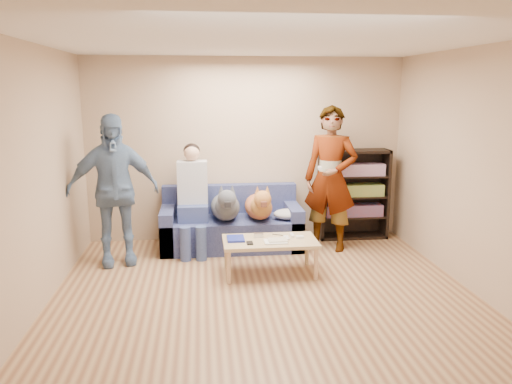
{
  "coord_description": "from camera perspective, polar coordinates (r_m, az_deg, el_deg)",
  "views": [
    {
      "loc": [
        -0.64,
        -4.58,
        2.16
      ],
      "look_at": [
        0.0,
        1.2,
        0.95
      ],
      "focal_mm": 35.0,
      "sensor_mm": 36.0,
      "label": 1
    }
  ],
  "objects": [
    {
      "name": "ground",
      "position": [
        5.11,
        1.52,
        -13.28
      ],
      "size": [
        5.0,
        5.0,
        0.0
      ],
      "primitive_type": "plane",
      "color": "brown",
      "rests_on": "ground"
    },
    {
      "name": "ceiling",
      "position": [
        4.65,
        1.7,
        17.17
      ],
      "size": [
        5.0,
        5.0,
        0.0
      ],
      "primitive_type": "plane",
      "rotation": [
        3.14,
        0.0,
        0.0
      ],
      "color": "white",
      "rests_on": "ground"
    },
    {
      "name": "wall_back",
      "position": [
        7.16,
        -1.15,
        4.85
      ],
      "size": [
        4.5,
        0.0,
        4.5
      ],
      "primitive_type": "plane",
      "rotation": [
        1.57,
        0.0,
        0.0
      ],
      "color": "tan",
      "rests_on": "ground"
    },
    {
      "name": "wall_front",
      "position": [
        2.34,
        10.14,
        -10.0
      ],
      "size": [
        4.5,
        0.0,
        4.5
      ],
      "primitive_type": "plane",
      "rotation": [
        -1.57,
        0.0,
        0.0
      ],
      "color": "tan",
      "rests_on": "ground"
    },
    {
      "name": "wall_left",
      "position": [
        4.93,
        -25.25,
        0.57
      ],
      "size": [
        0.0,
        5.0,
        5.0
      ],
      "primitive_type": "plane",
      "rotation": [
        1.57,
        0.0,
        1.57
      ],
      "color": "tan",
      "rests_on": "ground"
    },
    {
      "name": "wall_right",
      "position": [
        5.49,
        25.59,
        1.57
      ],
      "size": [
        0.0,
        5.0,
        5.0
      ],
      "primitive_type": "plane",
      "rotation": [
        1.57,
        0.0,
        -1.57
      ],
      "color": "tan",
      "rests_on": "ground"
    },
    {
      "name": "blanket",
      "position": [
        6.77,
        3.63,
        -2.53
      ],
      "size": [
        0.38,
        0.32,
        0.13
      ],
      "primitive_type": "ellipsoid",
      "color": "#AEAFB3",
      "rests_on": "sofa"
    },
    {
      "name": "person_standing_right",
      "position": [
        6.76,
        8.5,
        1.5
      ],
      "size": [
        0.85,
        0.74,
        1.95
      ],
      "primitive_type": "imported",
      "rotation": [
        0.0,
        0.0,
        -0.49
      ],
      "color": "gray",
      "rests_on": "ground"
    },
    {
      "name": "person_standing_left",
      "position": [
        6.36,
        -16.0,
        0.2
      ],
      "size": [
        1.17,
        0.69,
        1.87
      ],
      "primitive_type": "imported",
      "rotation": [
        0.0,
        0.0,
        0.23
      ],
      "color": "#6B8AAC",
      "rests_on": "ground"
    },
    {
      "name": "held_controller",
      "position": [
        6.49,
        7.29,
        2.74
      ],
      "size": [
        0.06,
        0.14,
        0.03
      ],
      "primitive_type": "cube",
      "rotation": [
        0.0,
        0.0,
        -0.14
      ],
      "color": "white",
      "rests_on": "person_standing_right"
    },
    {
      "name": "notebook_blue",
      "position": [
        5.88,
        -2.34,
        -5.34
      ],
      "size": [
        0.2,
        0.26,
        0.03
      ],
      "primitive_type": "cube",
      "color": "navy",
      "rests_on": "coffee_table"
    },
    {
      "name": "papers",
      "position": [
        5.79,
        2.23,
        -5.68
      ],
      "size": [
        0.26,
        0.2,
        0.02
      ],
      "primitive_type": "cube",
      "color": "silver",
      "rests_on": "coffee_table"
    },
    {
      "name": "magazine",
      "position": [
        5.81,
        2.5,
        -5.48
      ],
      "size": [
        0.22,
        0.17,
        0.01
      ],
      "primitive_type": "cube",
      "color": "#C1B79A",
      "rests_on": "coffee_table"
    },
    {
      "name": "camera_silver",
      "position": [
        5.97,
        0.3,
        -4.95
      ],
      "size": [
        0.11,
        0.06,
        0.05
      ],
      "primitive_type": "cube",
      "color": "#B7B8BC",
      "rests_on": "coffee_table"
    },
    {
      "name": "controller_a",
      "position": [
        6.01,
        4.13,
        -4.96
      ],
      "size": [
        0.04,
        0.13,
        0.03
      ],
      "primitive_type": "cube",
      "color": "white",
      "rests_on": "coffee_table"
    },
    {
      "name": "controller_b",
      "position": [
        5.95,
        5.03,
        -5.15
      ],
      "size": [
        0.09,
        0.06,
        0.03
      ],
      "primitive_type": "cube",
      "color": "white",
      "rests_on": "coffee_table"
    },
    {
      "name": "headphone_cup_a",
      "position": [
        5.89,
        3.57,
        -5.37
      ],
      "size": [
        0.07,
        0.07,
        0.02
      ],
      "primitive_type": "cylinder",
      "color": "white",
      "rests_on": "coffee_table"
    },
    {
      "name": "headphone_cup_b",
      "position": [
        5.96,
        3.44,
        -5.15
      ],
      "size": [
        0.07,
        0.07,
        0.02
      ],
      "primitive_type": "cylinder",
      "color": "white",
      "rests_on": "coffee_table"
    },
    {
      "name": "pen_orange",
      "position": [
        5.72,
        1.62,
        -5.92
      ],
      "size": [
        0.13,
        0.06,
        0.01
      ],
      "primitive_type": "cylinder",
      "rotation": [
        0.0,
        1.57,
        0.35
      ],
      "color": "#C1611B",
      "rests_on": "coffee_table"
    },
    {
      "name": "pen_black",
      "position": [
        6.06,
        2.5,
        -4.9
      ],
      "size": [
        0.13,
        0.08,
        0.01
      ],
      "primitive_type": "cylinder",
      "rotation": [
        0.0,
        1.57,
        -0.52
      ],
      "color": "black",
      "rests_on": "coffee_table"
    },
    {
      "name": "wallet",
      "position": [
        5.73,
        -0.72,
        -5.84
      ],
      "size": [
        0.07,
        0.12,
        0.02
      ],
      "primitive_type": "cube",
      "color": "black",
      "rests_on": "coffee_table"
    },
    {
      "name": "sofa",
      "position": [
        6.95,
        -2.87,
        -3.95
      ],
      "size": [
        1.9,
        0.85,
        0.82
      ],
      "color": "#515B93",
      "rests_on": "ground"
    },
    {
      "name": "person_seated",
      "position": [
        6.7,
        -7.25,
        -0.29
      ],
      "size": [
        0.4,
        0.73,
        1.47
      ],
      "color": "#3B4682",
      "rests_on": "sofa"
    },
    {
      "name": "dog_gray",
      "position": [
        6.67,
        -3.5,
        -1.58
      ],
      "size": [
        0.39,
        1.24,
        0.56
      ],
      "color": "#52565C",
      "rests_on": "sofa"
    },
    {
      "name": "dog_tan",
      "position": [
        6.71,
        0.37,
        -1.58
      ],
      "size": [
        0.37,
        1.14,
        0.53
      ],
      "color": "#BD623A",
      "rests_on": "sofa"
    },
    {
      "name": "coffee_table",
      "position": [
        5.89,
        1.6,
        -5.91
      ],
      "size": [
        1.1,
        0.6,
        0.42
      ],
      "color": "#D4BC82",
      "rests_on": "ground"
    },
    {
      "name": "bookshelf",
      "position": [
        7.4,
        11.03,
        -0.01
      ],
      "size": [
        1.0,
        0.34,
        1.3
      ],
      "color": "black",
      "rests_on": "ground"
    }
  ]
}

